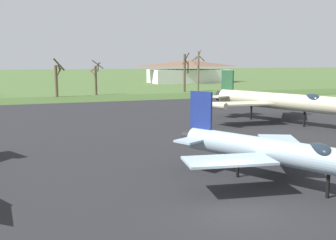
# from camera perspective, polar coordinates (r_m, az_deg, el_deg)

# --- Properties ---
(ground_plane) EXTENTS (600.00, 600.00, 0.00)m
(ground_plane) POSITION_cam_1_polar(r_m,az_deg,el_deg) (18.09, 10.13, -12.93)
(ground_plane) COLOR #425B2D
(asphalt_apron) EXTENTS (77.35, 59.42, 0.05)m
(asphalt_apron) POSITION_cam_1_polar(r_m,az_deg,el_deg) (34.16, -4.48, -2.42)
(asphalt_apron) COLOR black
(asphalt_apron) RESTS_ON ground
(grass_verge_strip) EXTENTS (137.35, 12.00, 0.06)m
(grass_verge_strip) POSITION_cam_1_polar(r_m,az_deg,el_deg) (69.00, -11.90, 3.11)
(grass_verge_strip) COLOR #374F24
(grass_verge_strip) RESTS_ON ground
(jet_fighter_front_left) EXTENTS (9.66, 12.84, 4.83)m
(jet_fighter_front_left) POSITION_cam_1_polar(r_m,az_deg,el_deg) (20.84, 17.06, -4.66)
(jet_fighter_front_left) COLOR #8EA3B2
(jet_fighter_front_left) RESTS_ON ground
(jet_fighter_rear_center) EXTENTS (14.61, 17.10, 5.53)m
(jet_fighter_rear_center) POSITION_cam_1_polar(r_m,az_deg,el_deg) (42.27, 16.36, 2.75)
(jet_fighter_rear_center) COLOR #B7B293
(jet_fighter_rear_center) RESTS_ON ground
(bare_tree_center) EXTENTS (2.21, 2.83, 7.18)m
(bare_tree_center) POSITION_cam_1_polar(r_m,az_deg,el_deg) (73.48, -16.23, 5.99)
(bare_tree_center) COLOR brown
(bare_tree_center) RESTS_ON ground
(bare_tree_right_of_center) EXTENTS (2.44, 2.69, 6.82)m
(bare_tree_right_of_center) POSITION_cam_1_polar(r_m,az_deg,el_deg) (76.36, -10.69, 6.17)
(bare_tree_right_of_center) COLOR brown
(bare_tree_right_of_center) RESTS_ON ground
(bare_tree_far_right) EXTENTS (1.60, 2.29, 8.46)m
(bare_tree_far_right) POSITION_cam_1_polar(r_m,az_deg,el_deg) (82.95, 2.54, 7.29)
(bare_tree_far_right) COLOR brown
(bare_tree_far_right) RESTS_ON ground
(bare_tree_backdrop_extra) EXTENTS (2.65, 2.69, 8.98)m
(bare_tree_backdrop_extra) POSITION_cam_1_polar(r_m,az_deg,el_deg) (83.33, 4.52, 7.52)
(bare_tree_backdrop_extra) COLOR brown
(bare_tree_backdrop_extra) RESTS_ON ground
(visitor_building) EXTENTS (25.44, 11.78, 6.83)m
(visitor_building) POSITION_cam_1_polar(r_m,az_deg,el_deg) (118.58, 3.10, 7.19)
(visitor_building) COLOR silver
(visitor_building) RESTS_ON ground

